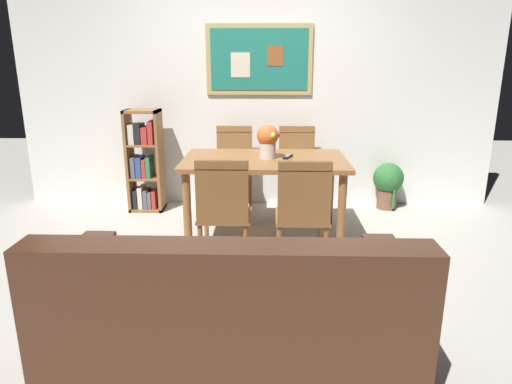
% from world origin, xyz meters
% --- Properties ---
extents(ground_plane, '(12.00, 12.00, 0.00)m').
position_xyz_m(ground_plane, '(0.00, 0.00, 0.00)').
color(ground_plane, '#B7B2A8').
extents(wall_back_with_painting, '(5.20, 0.14, 2.60)m').
position_xyz_m(wall_back_with_painting, '(0.00, 1.70, 1.31)').
color(wall_back_with_painting, silver).
rests_on(wall_back_with_painting, ground_plane).
extents(dining_table, '(1.45, 0.90, 0.75)m').
position_xyz_m(dining_table, '(0.10, 0.59, 0.65)').
color(dining_table, brown).
rests_on(dining_table, ground_plane).
extents(dining_chair_near_left, '(0.40, 0.41, 0.91)m').
position_xyz_m(dining_chair_near_left, '(-0.19, -0.16, 0.54)').
color(dining_chair_near_left, brown).
rests_on(dining_chair_near_left, ground_plane).
extents(dining_chair_near_right, '(0.40, 0.41, 0.91)m').
position_xyz_m(dining_chair_near_right, '(0.40, -0.18, 0.54)').
color(dining_chair_near_right, brown).
rests_on(dining_chair_near_right, ground_plane).
extents(dining_chair_far_left, '(0.40, 0.41, 0.91)m').
position_xyz_m(dining_chair_far_left, '(-0.23, 1.37, 0.54)').
color(dining_chair_far_left, brown).
rests_on(dining_chair_far_left, ground_plane).
extents(dining_chair_far_right, '(0.40, 0.41, 0.91)m').
position_xyz_m(dining_chair_far_right, '(0.44, 1.38, 0.54)').
color(dining_chair_far_right, brown).
rests_on(dining_chair_far_right, ground_plane).
extents(leather_couch, '(1.80, 0.84, 0.84)m').
position_xyz_m(leather_couch, '(-0.04, -1.36, 0.31)').
color(leather_couch, '#472819').
rests_on(leather_couch, ground_plane).
extents(bookshelf, '(0.36, 0.28, 1.09)m').
position_xyz_m(bookshelf, '(-1.20, 1.38, 0.52)').
color(bookshelf, brown).
rests_on(bookshelf, ground_plane).
extents(potted_ivy, '(0.33, 0.33, 0.53)m').
position_xyz_m(potted_ivy, '(1.45, 1.49, 0.29)').
color(potted_ivy, brown).
rests_on(potted_ivy, ground_plane).
extents(flower_vase, '(0.21, 0.20, 0.30)m').
position_xyz_m(flower_vase, '(0.13, 0.60, 0.92)').
color(flower_vase, beige).
rests_on(flower_vase, dining_table).
extents(tv_remote, '(0.10, 0.16, 0.02)m').
position_xyz_m(tv_remote, '(0.31, 0.62, 0.76)').
color(tv_remote, black).
rests_on(tv_remote, dining_table).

